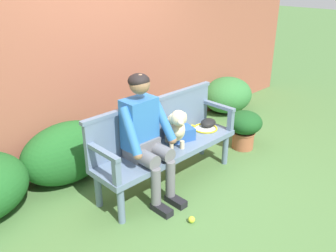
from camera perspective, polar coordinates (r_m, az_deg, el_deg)
The scene contains 15 objects.
ground_plane at distance 4.09m, azimuth 0.00°, elevation -8.95°, with size 40.00×40.00×0.00m, color #4C753D.
brick_garden_fence at distance 4.51m, azimuth -11.26°, elevation 10.77°, with size 8.00×0.30×2.46m, color #9E5642.
hedge_bush_far_right at distance 4.13m, azimuth -15.75°, elevation -4.08°, with size 1.07×0.64×0.69m, color #1E5B23.
hedge_bush_mid_left at distance 6.04m, azimuth 9.42°, elevation 4.93°, with size 0.88×0.77×0.58m, color #337538.
garden_bench at distance 3.89m, azimuth 0.00°, elevation -4.16°, with size 1.76×0.49×0.45m.
bench_backrest at distance 3.90m, azimuth -2.23°, elevation 0.96°, with size 1.80×0.06×0.50m.
bench_armrest_left_end at distance 3.24m, azimuth -9.56°, elevation -5.46°, with size 0.06×0.49×0.28m.
bench_armrest_right_end at distance 4.31m, azimuth 8.78°, elevation 2.24°, with size 0.06×0.49×0.28m.
person_seated at distance 3.54m, azimuth -3.67°, elevation -1.22°, with size 0.56×0.65×1.32m.
dog_on_bench at distance 3.78m, azimuth 1.20°, elevation -0.19°, with size 0.36×0.45×0.46m.
tennis_racket at distance 4.32m, azimuth 5.65°, elevation -0.30°, with size 0.38×0.58×0.03m.
baseball_glove at distance 4.38m, azimuth 6.43°, elevation 0.53°, with size 0.22×0.17×0.09m, color black.
sports_bag at distance 4.01m, azimuth 2.03°, elevation -1.24°, with size 0.28×0.20×0.14m, color #2856A3.
tennis_ball at distance 3.51m, azimuth 3.78°, elevation -14.67°, with size 0.07×0.07×0.07m, color #CCDB33.
potted_plant at distance 4.80m, azimuth 12.07°, elevation -0.07°, with size 0.46×0.46×0.52m.
Camera 1 is at (-2.42, -2.44, 2.21)m, focal length 38.18 mm.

